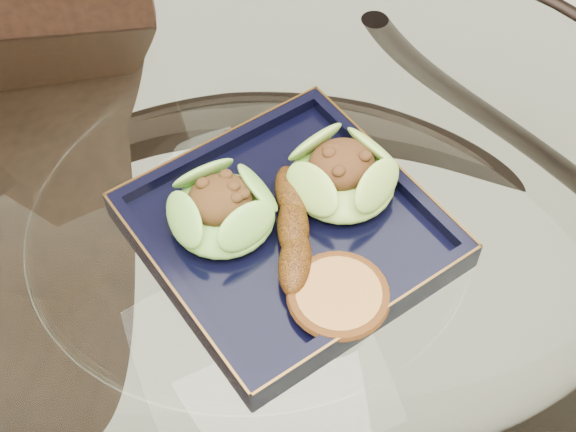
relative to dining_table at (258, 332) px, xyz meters
name	(u,v)px	position (x,y,z in m)	size (l,w,h in m)	color
dining_table	(258,332)	(0.00, 0.00, 0.00)	(1.13, 1.13, 0.77)	white
dining_chair	(52,222)	(-0.19, 0.33, -0.09)	(0.48, 0.48, 0.90)	black
navy_plate	(288,234)	(0.04, 0.00, 0.17)	(0.27, 0.27, 0.02)	black
lettuce_wrap_left	(222,211)	(-0.02, 0.03, 0.20)	(0.11, 0.11, 0.04)	#559C2D
lettuce_wrap_right	(342,176)	(0.11, 0.03, 0.20)	(0.11, 0.11, 0.04)	olive
roasted_plantain	(293,228)	(0.04, -0.01, 0.20)	(0.15, 0.03, 0.03)	#5C3009
crumb_patty	(338,297)	(0.05, -0.10, 0.19)	(0.09, 0.09, 0.02)	#B3723B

